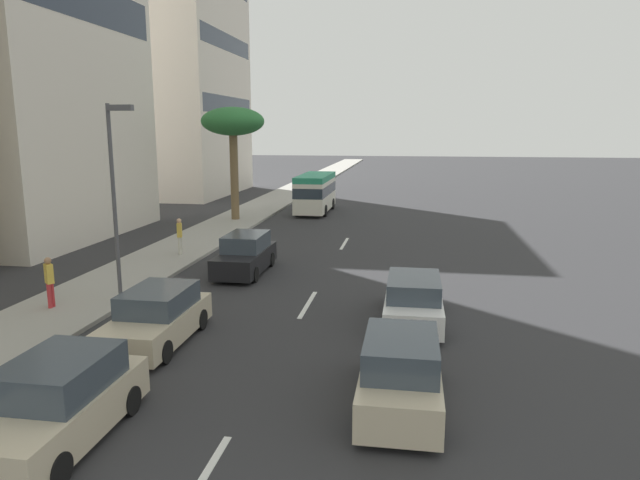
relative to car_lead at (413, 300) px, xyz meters
The scene contains 15 objects.
ground_plane 17.54m from the car_lead, 12.26° to the left, with size 198.00×198.00×0.00m, color #2D2D30.
sidewalk_right 20.87m from the car_lead, 34.83° to the left, with size 162.00×3.70×0.15m, color #9E9B93.
lane_stripe_mid 3.98m from the car_lead, 71.82° to the left, with size 3.20×0.16×0.01m, color silver.
lane_stripe_far 12.98m from the car_lead, 16.67° to the left, with size 3.20×0.16×0.01m, color silver.
car_lead is the anchor object (origin of this frame).
car_second 5.91m from the car_lead, behind, with size 4.40×1.82×1.70m.
minibus_third 25.06m from the car_lead, 16.90° to the left, with size 6.78×2.28×2.84m.
car_fourth 8.04m from the car_lead, 112.79° to the left, with size 4.34×1.89×1.61m.
car_fifth 11.03m from the car_lead, 140.60° to the left, with size 4.27×1.94×1.72m.
car_sixth 8.98m from the car_lead, 53.63° to the left, with size 4.50×1.82×1.70m.
pedestrian_near_lamp 13.68m from the car_lead, 55.37° to the left, with size 0.37×0.30×1.78m.
pedestrian_by_tree 12.33m from the car_lead, 94.41° to the left, with size 0.37×0.39×1.76m.
palm_tree 23.13m from the car_lead, 32.27° to the left, with size 4.16×4.16×7.46m.
street_lamp 10.99m from the car_lead, 87.81° to the left, with size 0.24×0.97×6.89m.
office_tower_far 44.28m from the car_lead, 34.21° to the left, with size 14.95×12.49×31.03m.
Camera 1 is at (-3.70, -3.55, 6.19)m, focal length 32.04 mm.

